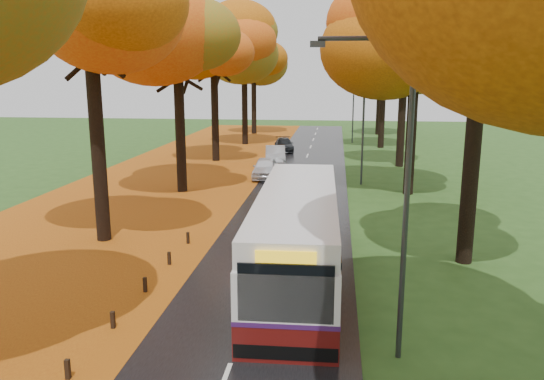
% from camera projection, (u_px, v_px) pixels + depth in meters
% --- Properties ---
extents(road, '(6.50, 90.00, 0.04)m').
position_uv_depth(road, '(291.00, 200.00, 30.58)').
color(road, black).
rests_on(road, ground).
extents(centre_line, '(0.12, 90.00, 0.01)m').
position_uv_depth(centre_line, '(291.00, 199.00, 30.58)').
color(centre_line, silver).
rests_on(centre_line, road).
extents(leaf_verge, '(12.00, 90.00, 0.02)m').
position_uv_depth(leaf_verge, '(141.00, 196.00, 31.64)').
color(leaf_verge, '#7C310B').
rests_on(leaf_verge, ground).
extents(leaf_drift, '(0.90, 90.00, 0.01)m').
position_uv_depth(leaf_drift, '(239.00, 198.00, 30.93)').
color(leaf_drift, '#B56312').
rests_on(leaf_drift, road).
extents(trees_left, '(9.20, 74.00, 13.88)m').
position_uv_depth(trees_left, '(175.00, 32.00, 31.40)').
color(trees_left, black).
rests_on(trees_left, ground).
extents(trees_right, '(9.30, 74.20, 13.96)m').
position_uv_depth(trees_right, '(424.00, 27.00, 29.53)').
color(trees_right, black).
rests_on(trees_right, ground).
extents(streetlamp_near, '(2.45, 0.18, 8.00)m').
position_uv_depth(streetlamp_near, '(397.00, 177.00, 12.63)').
color(streetlamp_near, '#333538').
rests_on(streetlamp_near, ground).
extents(streetlamp_mid, '(2.45, 0.18, 8.00)m').
position_uv_depth(streetlamp_mid, '(360.00, 112.00, 33.97)').
color(streetlamp_mid, '#333538').
rests_on(streetlamp_mid, ground).
extents(streetlamp_far, '(2.45, 0.18, 8.00)m').
position_uv_depth(streetlamp_far, '(351.00, 98.00, 55.31)').
color(streetlamp_far, '#333538').
rests_on(streetlamp_far, ground).
extents(bus, '(2.98, 11.84, 3.10)m').
position_uv_depth(bus, '(297.00, 233.00, 18.53)').
color(bus, '#520E0C').
rests_on(bus, road).
extents(car_white, '(1.80, 4.15, 1.39)m').
position_uv_depth(car_white, '(265.00, 168.00, 36.87)').
color(car_white, white).
rests_on(car_white, road).
extents(car_silver, '(2.08, 4.58, 1.46)m').
position_uv_depth(car_silver, '(275.00, 155.00, 42.34)').
color(car_silver, gray).
rests_on(car_silver, road).
extents(car_dark, '(2.30, 4.36, 1.20)m').
position_uv_depth(car_dark, '(284.00, 145.00, 49.70)').
color(car_dark, black).
rests_on(car_dark, road).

